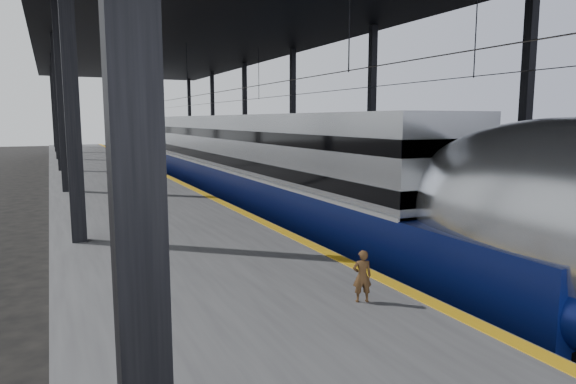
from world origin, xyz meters
TOP-DOWN VIEW (x-y plane):
  - ground at (0.00, 0.00)m, footprint 160.00×160.00m
  - platform at (-3.50, 20.00)m, footprint 6.00×80.00m
  - yellow_strip at (-0.70, 20.00)m, footprint 0.30×80.00m
  - rails at (4.50, 20.00)m, footprint 6.52×80.00m
  - canopy at (1.90, 20.00)m, footprint 18.00×75.00m
  - tgv_train at (2.00, 24.89)m, footprint 2.95×65.20m
  - second_train at (7.00, 33.10)m, footprint 3.04×56.05m
  - child at (-1.73, -1.65)m, footprint 0.37×0.31m

SIDE VIEW (x-z plane):
  - ground at x=0.00m, z-range 0.00..0.00m
  - rails at x=4.50m, z-range 0.00..0.16m
  - platform at x=-3.50m, z-range 0.00..1.00m
  - yellow_strip at x=-0.70m, z-range 1.00..1.01m
  - child at x=-1.73m, z-range 1.00..1.89m
  - tgv_train at x=2.00m, z-range -0.14..4.09m
  - second_train at x=7.00m, z-range 0.03..4.21m
  - canopy at x=1.90m, z-range 4.38..13.85m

